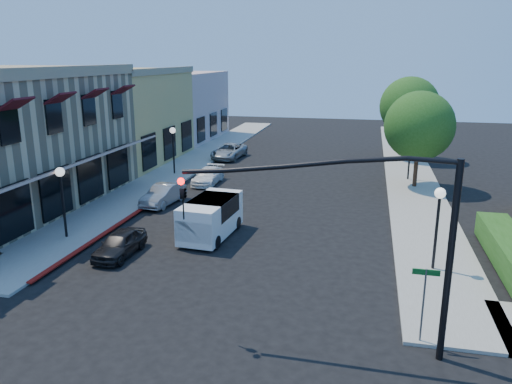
% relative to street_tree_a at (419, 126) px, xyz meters
% --- Properties ---
extents(ground, '(120.00, 120.00, 0.00)m').
position_rel_street_tree_a_xyz_m(ground, '(-8.80, -22.00, -4.19)').
color(ground, black).
rests_on(ground, ground).
extents(sidewalk_left, '(3.50, 50.00, 0.12)m').
position_rel_street_tree_a_xyz_m(sidewalk_left, '(-17.55, 5.00, -4.13)').
color(sidewalk_left, gray).
rests_on(sidewalk_left, ground).
extents(sidewalk_right, '(3.50, 50.00, 0.12)m').
position_rel_street_tree_a_xyz_m(sidewalk_right, '(-0.05, 5.00, -4.13)').
color(sidewalk_right, gray).
rests_on(sidewalk_right, ground).
extents(curb_red_strip, '(0.25, 10.00, 0.06)m').
position_rel_street_tree_a_xyz_m(curb_red_strip, '(-15.70, -14.00, -4.19)').
color(curb_red_strip, maroon).
rests_on(curb_red_strip, ground).
extents(yellow_stucco_building, '(10.00, 12.00, 7.60)m').
position_rel_street_tree_a_xyz_m(yellow_stucco_building, '(-24.30, 4.00, -0.39)').
color(yellow_stucco_building, '#D9B362').
rests_on(yellow_stucco_building, ground).
extents(pink_stucco_building, '(10.00, 12.00, 7.00)m').
position_rel_street_tree_a_xyz_m(pink_stucco_building, '(-24.30, 16.00, -0.69)').
color(pink_stucco_building, tan).
rests_on(pink_stucco_building, ground).
extents(hedge, '(1.40, 8.00, 1.10)m').
position_rel_street_tree_a_xyz_m(hedge, '(2.90, -13.00, -4.19)').
color(hedge, '#215017').
rests_on(hedge, ground).
extents(street_tree_a, '(4.56, 4.56, 6.48)m').
position_rel_street_tree_a_xyz_m(street_tree_a, '(0.00, 0.00, 0.00)').
color(street_tree_a, black).
rests_on(street_tree_a, ground).
extents(street_tree_b, '(4.94, 4.94, 7.02)m').
position_rel_street_tree_a_xyz_m(street_tree_b, '(0.00, 10.00, 0.35)').
color(street_tree_b, black).
rests_on(street_tree_b, ground).
extents(signal_mast_arm, '(8.01, 0.39, 6.00)m').
position_rel_street_tree_a_xyz_m(signal_mast_arm, '(-2.94, -20.50, -0.11)').
color(signal_mast_arm, black).
rests_on(signal_mast_arm, ground).
extents(street_name_sign, '(0.80, 0.06, 2.50)m').
position_rel_street_tree_a_xyz_m(street_name_sign, '(-1.30, -19.80, -2.50)').
color(street_name_sign, '#595B5E').
rests_on(street_name_sign, ground).
extents(lamppost_left_near, '(0.44, 0.44, 3.57)m').
position_rel_street_tree_a_xyz_m(lamppost_left_near, '(-17.30, -14.00, -1.46)').
color(lamppost_left_near, black).
rests_on(lamppost_left_near, ground).
extents(lamppost_left_far, '(0.44, 0.44, 3.57)m').
position_rel_street_tree_a_xyz_m(lamppost_left_far, '(-17.30, 0.00, -1.46)').
color(lamppost_left_far, black).
rests_on(lamppost_left_far, ground).
extents(lamppost_right_near, '(0.44, 0.44, 3.57)m').
position_rel_street_tree_a_xyz_m(lamppost_right_near, '(-0.30, -14.00, -1.46)').
color(lamppost_right_near, black).
rests_on(lamppost_right_near, ground).
extents(lamppost_right_far, '(0.44, 0.44, 3.57)m').
position_rel_street_tree_a_xyz_m(lamppost_right_far, '(-0.30, 2.00, -1.46)').
color(lamppost_right_far, black).
rests_on(lamppost_right_far, ground).
extents(white_van, '(2.17, 4.41, 1.90)m').
position_rel_street_tree_a_xyz_m(white_van, '(-10.52, -12.15, -3.10)').
color(white_van, white).
rests_on(white_van, ground).
extents(parked_car_a, '(1.39, 3.33, 1.13)m').
position_rel_street_tree_a_xyz_m(parked_car_a, '(-13.72, -15.36, -3.63)').
color(parked_car_a, black).
rests_on(parked_car_a, ground).
extents(parked_car_b, '(1.71, 3.79, 1.21)m').
position_rel_street_tree_a_xyz_m(parked_car_b, '(-15.00, -7.48, -3.59)').
color(parked_car_b, '#9B9CA0').
rests_on(parked_car_b, ground).
extents(parked_car_c, '(1.57, 3.75, 1.08)m').
position_rel_street_tree_a_xyz_m(parked_car_c, '(-13.99, -2.00, -3.65)').
color(parked_car_c, white).
rests_on(parked_car_c, ground).
extents(parked_car_d, '(2.48, 4.77, 1.28)m').
position_rel_street_tree_a_xyz_m(parked_car_d, '(-15.00, 6.95, -3.55)').
color(parked_car_d, '#A7A9AC').
rests_on(parked_car_d, ground).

